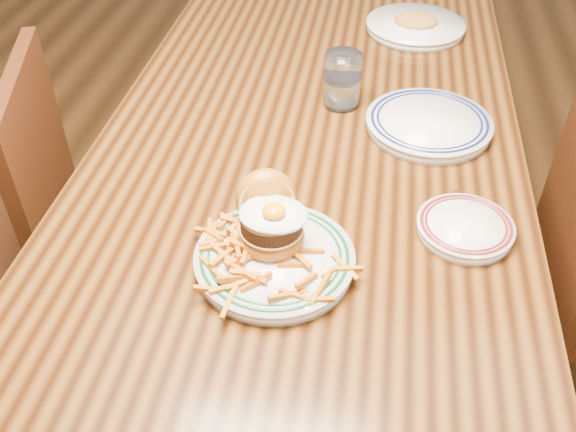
% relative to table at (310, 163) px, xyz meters
% --- Properties ---
extents(floor, '(6.00, 6.00, 0.00)m').
position_rel_table_xyz_m(floor, '(0.00, 0.00, -0.66)').
color(floor, black).
rests_on(floor, ground).
extents(table, '(0.85, 1.60, 0.75)m').
position_rel_table_xyz_m(table, '(0.00, 0.00, 0.00)').
color(table, black).
rests_on(table, floor).
extents(chair_left, '(0.52, 0.52, 0.89)m').
position_rel_table_xyz_m(chair_left, '(-0.68, -0.15, -0.19)').
color(chair_left, '#38190B').
rests_on(chair_left, floor).
extents(main_plate, '(0.26, 0.27, 0.12)m').
position_rel_table_xyz_m(main_plate, '(-0.01, -0.39, 0.12)').
color(main_plate, silver).
rests_on(main_plate, table).
extents(side_plate, '(0.16, 0.17, 0.02)m').
position_rel_table_xyz_m(side_plate, '(0.30, -0.28, 0.10)').
color(side_plate, silver).
rests_on(side_plate, table).
extents(rear_plate, '(0.26, 0.26, 0.03)m').
position_rel_table_xyz_m(rear_plate, '(0.24, 0.03, 0.10)').
color(rear_plate, silver).
rests_on(rear_plate, table).
extents(water_glass, '(0.08, 0.08, 0.12)m').
position_rel_table_xyz_m(water_glass, '(0.05, 0.11, 0.14)').
color(water_glass, white).
rests_on(water_glass, table).
extents(far_plate, '(0.25, 0.25, 0.05)m').
position_rel_table_xyz_m(far_plate, '(0.21, 0.50, 0.10)').
color(far_plate, silver).
rests_on(far_plate, table).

